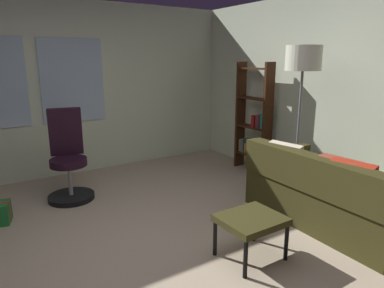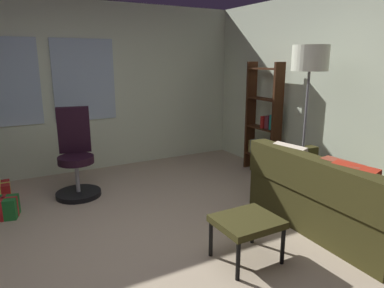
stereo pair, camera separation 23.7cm
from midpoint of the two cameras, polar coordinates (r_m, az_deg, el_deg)
name	(u,v)px [view 2 (the right image)]	position (r m, az deg, el deg)	size (l,w,h in m)	color
ground_plane	(150,261)	(3.30, -4.69, -18.61)	(5.31, 5.60, 0.10)	tan
wall_back_with_windows	(74,88)	(5.52, -17.64, 8.65)	(5.31, 0.12, 2.55)	silver
wall_right_with_frames	(362,97)	(4.62, 27.38, 6.82)	(0.12, 5.60, 2.55)	silver
couch	(353,200)	(4.05, 26.39, -8.31)	(1.63, 1.80, 0.81)	#363215
footstool	(247,224)	(3.11, 11.19, -12.72)	(0.53, 0.46, 0.39)	#363215
gift_box_red	(0,191)	(5.00, -27.77, -6.79)	(0.25, 0.31, 0.19)	red
gift_box_green	(4,208)	(4.37, -27.11, -9.30)	(0.34, 0.30, 0.24)	#1E722D
office_chair	(76,162)	(4.63, -17.05, -2.77)	(0.56, 0.56, 1.13)	black
bookshelf	(264,126)	(5.40, 12.87, 2.96)	(0.18, 0.64, 1.67)	#391D0E
floor_lamp	(310,68)	(4.19, 20.27, 11.58)	(0.40, 0.40, 1.86)	slate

